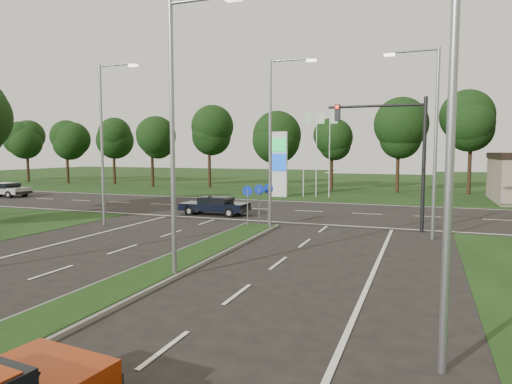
% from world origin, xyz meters
% --- Properties ---
extents(ground, '(160.00, 160.00, 0.00)m').
position_xyz_m(ground, '(0.00, 0.00, 0.00)').
color(ground, black).
rests_on(ground, ground).
extents(verge_far, '(160.00, 50.00, 0.02)m').
position_xyz_m(verge_far, '(0.00, 55.00, 0.00)').
color(verge_far, black).
rests_on(verge_far, ground).
extents(cross_road, '(160.00, 12.00, 0.02)m').
position_xyz_m(cross_road, '(0.00, 24.00, 0.00)').
color(cross_road, black).
rests_on(cross_road, ground).
extents(median_kerb, '(2.00, 26.00, 0.12)m').
position_xyz_m(median_kerb, '(0.00, 4.00, 0.06)').
color(median_kerb, slate).
rests_on(median_kerb, ground).
extents(streetlight_median_near, '(2.53, 0.22, 9.00)m').
position_xyz_m(streetlight_median_near, '(1.00, 6.00, 5.08)').
color(streetlight_median_near, gray).
rests_on(streetlight_median_near, ground).
extents(streetlight_median_far, '(2.53, 0.22, 9.00)m').
position_xyz_m(streetlight_median_far, '(1.00, 16.00, 5.08)').
color(streetlight_median_far, gray).
rests_on(streetlight_median_far, ground).
extents(streetlight_left_far, '(2.53, 0.22, 9.00)m').
position_xyz_m(streetlight_left_far, '(-8.30, 14.00, 5.08)').
color(streetlight_left_far, gray).
rests_on(streetlight_left_far, ground).
extents(streetlight_right_far, '(2.53, 0.22, 9.00)m').
position_xyz_m(streetlight_right_far, '(8.80, 16.00, 5.08)').
color(streetlight_right_far, gray).
rests_on(streetlight_right_far, ground).
extents(streetlight_right_near, '(2.53, 0.22, 9.00)m').
position_xyz_m(streetlight_right_near, '(8.80, 2.00, 5.08)').
color(streetlight_right_near, gray).
rests_on(streetlight_right_near, ground).
extents(traffic_signal, '(5.10, 0.42, 7.00)m').
position_xyz_m(traffic_signal, '(7.19, 18.00, 4.65)').
color(traffic_signal, black).
rests_on(traffic_signal, ground).
extents(median_signs, '(1.16, 1.76, 2.38)m').
position_xyz_m(median_signs, '(0.00, 16.40, 1.71)').
color(median_signs, gray).
rests_on(median_signs, ground).
extents(gas_pylon, '(5.80, 1.26, 8.00)m').
position_xyz_m(gas_pylon, '(-3.79, 33.05, 3.20)').
color(gas_pylon, silver).
rests_on(gas_pylon, ground).
extents(treeline_far, '(6.00, 6.00, 9.90)m').
position_xyz_m(treeline_far, '(0.10, 39.93, 6.83)').
color(treeline_far, black).
rests_on(treeline_far, ground).
extents(navy_sedan, '(4.46, 1.89, 1.22)m').
position_xyz_m(navy_sedan, '(-4.40, 20.00, 0.66)').
color(navy_sedan, black).
rests_on(navy_sedan, ground).
extents(far_car_a, '(4.61, 2.13, 1.31)m').
position_xyz_m(far_car_a, '(-27.84, 24.13, 0.70)').
color(far_car_a, '#AEAEAE').
rests_on(far_car_a, ground).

